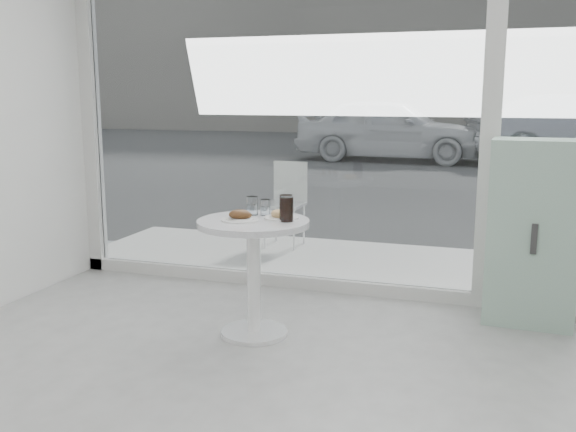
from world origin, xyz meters
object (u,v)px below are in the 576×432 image
(patio_chair, at_px, (287,198))
(water_tumbler_b, at_px, (265,208))
(mint_cabinet, at_px, (533,233))
(plate_fritter, at_px, (241,216))
(cola_glass, at_px, (286,209))
(main_table, at_px, (254,253))
(water_tumbler_a, at_px, (252,207))
(plate_donut, at_px, (281,215))
(car_white, at_px, (391,129))

(patio_chair, bearing_deg, water_tumbler_b, -73.43)
(mint_cabinet, height_order, plate_fritter, mint_cabinet)
(water_tumbler_b, bearing_deg, plate_fritter, -111.17)
(mint_cabinet, height_order, cola_glass, mint_cabinet)
(water_tumbler_b, bearing_deg, cola_glass, -37.41)
(main_table, bearing_deg, water_tumbler_a, 113.44)
(plate_donut, bearing_deg, main_table, -146.66)
(water_tumbler_b, bearing_deg, main_table, -95.61)
(car_white, relative_size, plate_donut, 19.82)
(car_white, bearing_deg, water_tumbler_a, -173.35)
(mint_cabinet, height_order, water_tumbler_b, mint_cabinet)
(mint_cabinet, xyz_separation_m, water_tumbler_b, (-1.70, -0.65, 0.18))
(mint_cabinet, bearing_deg, car_white, 106.93)
(car_white, distance_m, water_tumbler_a, 11.51)
(water_tumbler_b, bearing_deg, mint_cabinet, 21.01)
(patio_chair, distance_m, plate_donut, 2.36)
(patio_chair, xyz_separation_m, plate_fritter, (0.48, -2.39, 0.27))
(car_white, xyz_separation_m, plate_fritter, (0.96, -11.68, 0.04))
(patio_chair, bearing_deg, mint_cabinet, -31.85)
(water_tumbler_a, bearing_deg, plate_fritter, -89.36)
(mint_cabinet, relative_size, plate_fritter, 5.24)
(main_table, distance_m, plate_donut, 0.30)
(mint_cabinet, relative_size, plate_donut, 5.68)
(plate_fritter, xyz_separation_m, water_tumbler_a, (-0.00, 0.21, 0.03))
(main_table, bearing_deg, patio_chair, 103.19)
(mint_cabinet, relative_size, patio_chair, 1.51)
(patio_chair, xyz_separation_m, plate_donut, (0.70, -2.24, 0.26))
(mint_cabinet, relative_size, water_tumbler_a, 10.21)
(mint_cabinet, xyz_separation_m, water_tumbler_a, (-1.79, -0.67, 0.19))
(main_table, bearing_deg, plate_donut, 33.34)
(mint_cabinet, height_order, water_tumbler_a, mint_cabinet)
(mint_cabinet, distance_m, water_tumbler_b, 1.83)
(main_table, relative_size, plate_donut, 3.45)
(main_table, xyz_separation_m, plate_donut, (0.15, 0.10, 0.24))
(mint_cabinet, bearing_deg, water_tumbler_a, -156.87)
(plate_fritter, xyz_separation_m, cola_glass, (0.28, 0.07, 0.05))
(main_table, xyz_separation_m, cola_glass, (0.21, 0.03, 0.30))
(car_white, bearing_deg, plate_donut, -172.27)
(cola_glass, bearing_deg, water_tumbler_b, 142.59)
(cola_glass, bearing_deg, main_table, -172.68)
(patio_chair, height_order, water_tumbler_a, water_tumbler_a)
(plate_fritter, relative_size, water_tumbler_b, 2.26)
(plate_fritter, relative_size, plate_donut, 1.08)
(main_table, height_order, car_white, car_white)
(patio_chair, bearing_deg, main_table, -74.90)
(patio_chair, bearing_deg, plate_fritter, -76.71)
(mint_cabinet, bearing_deg, patio_chair, 148.91)
(cola_glass, bearing_deg, plate_fritter, -165.71)
(plate_fritter, bearing_deg, mint_cabinet, 26.11)
(plate_donut, distance_m, water_tumbler_b, 0.16)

